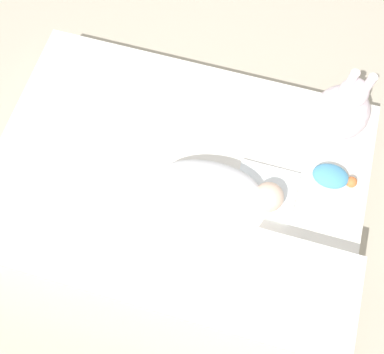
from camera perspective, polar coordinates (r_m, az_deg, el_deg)
ground_plane at (r=1.92m, az=-1.75°, el=-1.23°), size 12.00×12.00×0.00m
bed_mattress at (r=1.84m, az=-1.82°, el=-0.34°), size 1.47×1.03×0.16m
burp_cloth at (r=1.75m, az=9.31°, el=-1.70°), size 0.23×0.20×0.02m
swaddled_baby at (r=1.67m, az=2.94°, el=-1.24°), size 0.49×0.23×0.14m
pillow at (r=1.65m, az=13.49°, el=-14.07°), size 0.39×0.35×0.08m
bunny_plush at (r=1.83m, az=18.59°, el=8.05°), size 0.21×0.21×0.36m
turtle_plush at (r=1.81m, az=17.39°, el=0.05°), size 0.17×0.10×0.06m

